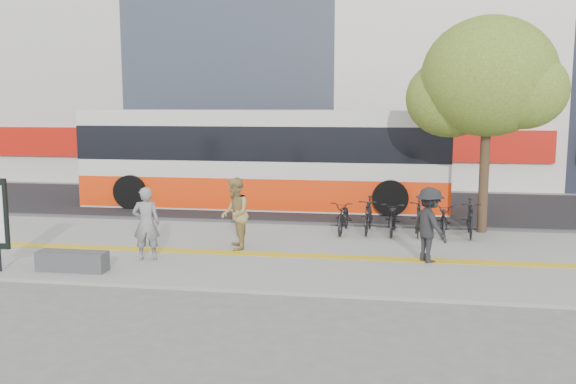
% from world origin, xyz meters
% --- Properties ---
extents(ground, '(120.00, 120.00, 0.00)m').
position_xyz_m(ground, '(0.00, 0.00, 0.00)').
color(ground, '#60605C').
rests_on(ground, ground).
extents(sidewalk, '(40.00, 7.00, 0.08)m').
position_xyz_m(sidewalk, '(0.00, 1.50, 0.04)').
color(sidewalk, gray).
rests_on(sidewalk, ground).
extents(tactile_strip, '(40.00, 0.45, 0.01)m').
position_xyz_m(tactile_strip, '(0.00, 1.00, 0.09)').
color(tactile_strip, gold).
rests_on(tactile_strip, sidewalk).
extents(street, '(40.00, 8.00, 0.06)m').
position_xyz_m(street, '(0.00, 9.00, 0.03)').
color(street, black).
rests_on(street, ground).
extents(curb, '(40.00, 0.25, 0.14)m').
position_xyz_m(curb, '(0.00, 5.00, 0.07)').
color(curb, '#3E3E41').
rests_on(curb, ground).
extents(bench, '(1.60, 0.45, 0.45)m').
position_xyz_m(bench, '(-2.60, -1.20, 0.30)').
color(bench, '#3E3E41').
rests_on(bench, sidewalk).
extents(street_tree, '(4.40, 3.80, 6.31)m').
position_xyz_m(street_tree, '(7.18, 4.82, 4.51)').
color(street_tree, '#3B2A1A').
rests_on(street_tree, sidewalk).
extents(bus, '(13.31, 3.16, 3.54)m').
position_xyz_m(bus, '(-0.11, 8.50, 1.73)').
color(bus, silver).
rests_on(bus, street).
extents(bicycle_row, '(4.28, 1.86, 1.06)m').
position_xyz_m(bicycle_row, '(4.94, 4.00, 0.58)').
color(bicycle_row, black).
rests_on(bicycle_row, sidewalk).
extents(seated_woman, '(0.74, 0.58, 1.78)m').
position_xyz_m(seated_woman, '(-1.32, 0.04, 0.97)').
color(seated_woman, black).
rests_on(seated_woman, sidewalk).
extents(pedestrian_tan, '(0.92, 1.06, 1.87)m').
position_xyz_m(pedestrian_tan, '(0.54, 1.44, 1.02)').
color(pedestrian_tan, '#A38A4D').
rests_on(pedestrian_tan, sidewalk).
extents(pedestrian_dark, '(1.19, 1.34, 1.80)m').
position_xyz_m(pedestrian_dark, '(5.42, 0.91, 0.98)').
color(pedestrian_dark, black).
rests_on(pedestrian_dark, sidewalk).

